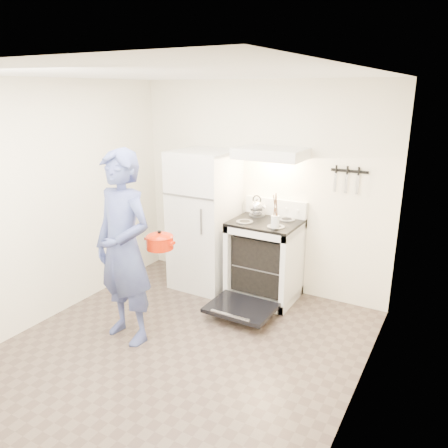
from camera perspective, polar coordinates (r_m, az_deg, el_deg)
The scene contains 15 objects.
floor at distance 4.33m, azimuth -6.21°, elevation -16.36°, with size 3.60×3.60×0.00m, color brown.
back_wall at distance 5.29m, azimuth 4.76°, elevation 4.74°, with size 3.20×0.02×2.50m, color white.
refrigerator at distance 5.36m, azimuth -2.56°, elevation 0.53°, with size 0.70×0.70×1.70m, color silver.
stove_body at distance 5.15m, azimuth 5.34°, elevation -4.84°, with size 0.76×0.65×0.92m, color silver.
cooktop at distance 5.00m, azimuth 5.49°, elevation 0.22°, with size 0.76×0.65×0.03m, color black.
backsplash at distance 5.22m, azimuth 6.81°, elevation 2.22°, with size 0.76×0.07×0.20m, color silver.
oven_door at distance 4.81m, azimuth 2.24°, elevation -10.88°, with size 0.70×0.54×0.04m, color black.
oven_rack at distance 5.16m, azimuth 5.33°, elevation -5.04°, with size 0.60×0.52×0.01m, color slate.
range_hood at distance 4.90m, azimuth 6.11°, elevation 9.15°, with size 0.76×0.50×0.12m, color silver.
knife_strip at distance 4.89m, azimuth 16.08°, elevation 6.66°, with size 0.40×0.02×0.03m, color black.
pizza_stone at distance 5.16m, azimuth 6.20°, elevation -4.92°, with size 0.31×0.31×0.02m, color #805D46.
tea_kettle at distance 5.14m, azimuth 4.31°, elevation 2.38°, with size 0.21×0.17×0.25m, color silver, non-canonical shape.
utensil_jar at distance 4.65m, azimuth 6.70°, elevation 0.31°, with size 0.09×0.09×0.13m, color silver.
person at distance 4.25m, azimuth -12.96°, elevation -3.15°, with size 0.69×0.45×1.88m, color navy.
dutch_oven at distance 4.28m, azimuth -8.39°, elevation -2.42°, with size 0.33×0.26×0.22m, color #B81D03, non-canonical shape.
Camera 1 is at (2.16, -2.90, 2.39)m, focal length 35.00 mm.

